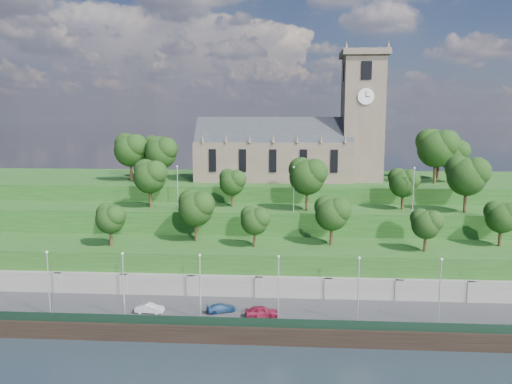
# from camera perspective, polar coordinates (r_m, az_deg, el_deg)

# --- Properties ---
(ground) EXTENTS (320.00, 320.00, 0.00)m
(ground) POSITION_cam_1_polar(r_m,az_deg,el_deg) (64.41, 4.34, -17.11)
(ground) COLOR black
(ground) RESTS_ON ground
(promenade) EXTENTS (160.00, 12.00, 2.00)m
(promenade) POSITION_cam_1_polar(r_m,az_deg,el_deg) (69.48, 4.31, -14.24)
(promenade) COLOR #2D2D30
(promenade) RESTS_ON ground
(quay_wall) EXTENTS (160.00, 0.50, 2.20)m
(quay_wall) POSITION_cam_1_polar(r_m,az_deg,el_deg) (63.90, 4.36, -16.24)
(quay_wall) COLOR black
(quay_wall) RESTS_ON ground
(fence) EXTENTS (160.00, 0.10, 1.20)m
(fence) POSITION_cam_1_polar(r_m,az_deg,el_deg) (63.89, 4.37, -14.77)
(fence) COLOR black
(fence) RESTS_ON promenade
(retaining_wall) EXTENTS (160.00, 2.10, 5.00)m
(retaining_wall) POSITION_cam_1_polar(r_m,az_deg,el_deg) (74.51, 4.29, -11.41)
(retaining_wall) COLOR slate
(retaining_wall) RESTS_ON ground
(embankment_lower) EXTENTS (160.00, 12.00, 8.00)m
(embankment_lower) POSITION_cam_1_polar(r_m,az_deg,el_deg) (79.75, 4.27, -8.93)
(embankment_lower) COLOR #1C4517
(embankment_lower) RESTS_ON ground
(embankment_upper) EXTENTS (160.00, 10.00, 12.00)m
(embankment_upper) POSITION_cam_1_polar(r_m,az_deg,el_deg) (89.81, 4.24, -5.63)
(embankment_upper) COLOR #1C4517
(embankment_upper) RESTS_ON ground
(hilltop) EXTENTS (160.00, 32.00, 15.00)m
(hilltop) POSITION_cam_1_polar(r_m,az_deg,el_deg) (110.02, 4.18, -2.23)
(hilltop) COLOR #1C4517
(hilltop) RESTS_ON ground
(church) EXTENTS (38.60, 12.35, 27.60)m
(church) POSITION_cam_1_polar(r_m,az_deg,el_deg) (104.28, 4.71, 5.50)
(church) COLOR brown
(church) RESTS_ON hilltop
(trees_lower) EXTENTS (65.63, 9.07, 8.40)m
(trees_lower) POSITION_cam_1_polar(r_m,az_deg,el_deg) (77.98, 4.31, -2.50)
(trees_lower) COLOR #342214
(trees_lower) RESTS_ON embankment_lower
(trees_upper) EXTENTS (61.04, 8.49, 9.59)m
(trees_upper) POSITION_cam_1_polar(r_m,az_deg,el_deg) (86.69, 7.62, 1.82)
(trees_upper) COLOR #342214
(trees_upper) RESTS_ON embankment_upper
(trees_hilltop) EXTENTS (71.78, 16.66, 10.77)m
(trees_hilltop) POSITION_cam_1_polar(r_m,az_deg,el_deg) (102.88, 6.07, 5.01)
(trees_hilltop) COLOR #342214
(trees_hilltop) RESTS_ON hilltop
(lamp_posts_promenade) EXTENTS (60.36, 0.36, 8.77)m
(lamp_posts_promenade) POSITION_cam_1_polar(r_m,az_deg,el_deg) (64.09, 2.58, -10.46)
(lamp_posts_promenade) COLOR #B2B2B7
(lamp_posts_promenade) RESTS_ON promenade
(lamp_posts_upper) EXTENTS (40.36, 0.36, 7.75)m
(lamp_posts_upper) POSITION_cam_1_polar(r_m,az_deg,el_deg) (84.90, 4.33, 0.76)
(lamp_posts_upper) COLOR #B2B2B7
(lamp_posts_upper) RESTS_ON embankment_upper
(car_left) EXTENTS (4.56, 2.35, 1.49)m
(car_left) POSITION_cam_1_polar(r_m,az_deg,el_deg) (66.95, 0.66, -13.50)
(car_left) COLOR maroon
(car_left) RESTS_ON promenade
(car_middle) EXTENTS (3.88, 1.43, 1.27)m
(car_middle) POSITION_cam_1_polar(r_m,az_deg,el_deg) (69.78, -12.07, -12.86)
(car_middle) COLOR #9B9B9F
(car_middle) RESTS_ON promenade
(car_right) EXTENTS (4.27, 2.99, 1.15)m
(car_right) POSITION_cam_1_polar(r_m,az_deg,el_deg) (68.75, -3.99, -13.07)
(car_right) COLOR navy
(car_right) RESTS_ON promenade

